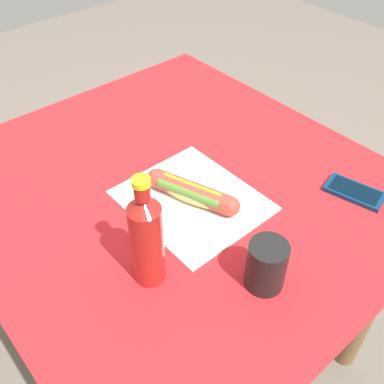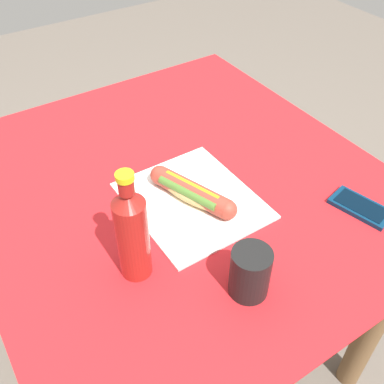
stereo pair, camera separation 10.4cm
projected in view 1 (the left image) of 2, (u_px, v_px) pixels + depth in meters
ground_plane at (180, 336)px, 1.61m from camera, size 6.00×6.00×0.00m
dining_table at (176, 218)px, 1.20m from camera, size 1.08×0.98×0.73m
paper_wrapper at (192, 200)px, 1.06m from camera, size 0.32×0.28×0.01m
hot_dog at (192, 192)px, 1.05m from camera, size 0.23×0.12×0.05m
cell_phone at (355, 192)px, 1.08m from camera, size 0.15×0.10×0.01m
soda_bottle at (147, 238)px, 0.83m from camera, size 0.06×0.06×0.26m
drinking_cup at (266, 265)px, 0.86m from camera, size 0.08×0.08×0.11m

